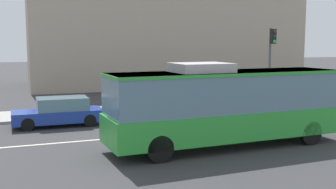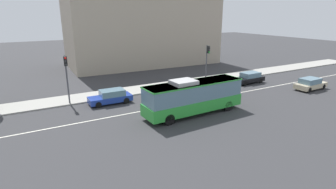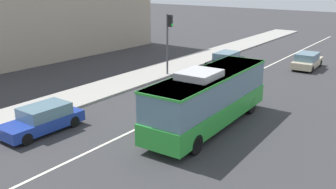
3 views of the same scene
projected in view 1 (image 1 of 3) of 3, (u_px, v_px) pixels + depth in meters
ground_plane at (230, 129)px, 20.84m from camera, size 160.00×160.00×0.00m
sidewalk_kerb at (176, 107)px, 27.36m from camera, size 80.00×3.56×0.14m
lane_centre_line at (230, 129)px, 20.84m from camera, size 76.00×0.16×0.01m
transit_bus at (226, 103)px, 17.11m from camera, size 10.08×2.82×3.46m
sedan_blue at (59, 112)px, 21.55m from camera, size 4.52×1.87×1.46m
traffic_light_mid_block at (271, 53)px, 27.74m from camera, size 0.34×0.62×5.20m
office_block_background at (162, 18)px, 43.61m from camera, size 27.03×13.01×13.60m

